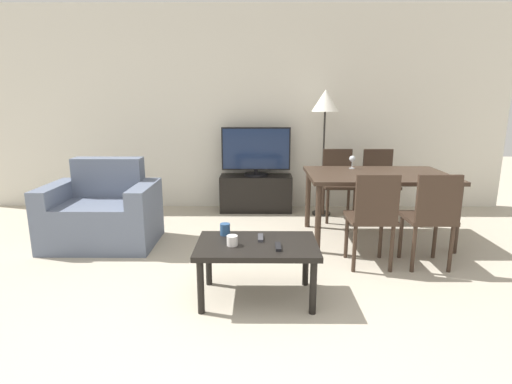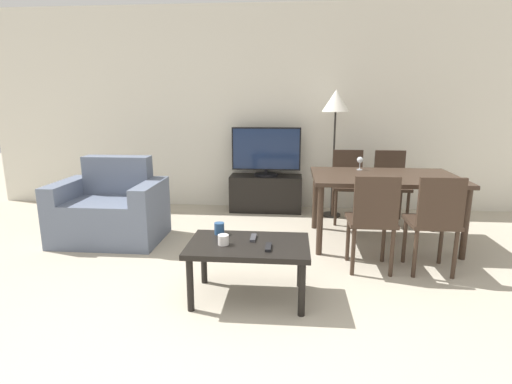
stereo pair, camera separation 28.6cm
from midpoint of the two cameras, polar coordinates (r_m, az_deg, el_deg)
name	(u,v)px [view 1 (the left image)]	position (r m, az deg, el deg)	size (l,w,h in m)	color
wall_back	(238,110)	(5.54, -4.15, 11.65)	(7.33, 0.06, 2.70)	silver
armchair	(103,214)	(4.51, -22.74, -2.97)	(1.09, 0.76, 0.87)	slate
tv_stand	(256,193)	(5.42, -1.52, -0.18)	(0.96, 0.37, 0.48)	black
tv	(256,152)	(5.31, -1.55, 5.74)	(0.91, 0.32, 0.64)	black
coffee_table	(257,250)	(3.00, -2.61, -8.37)	(0.90, 0.56, 0.44)	black
dining_table	(377,180)	(4.37, 15.17, 1.62)	(1.47, 0.95, 0.72)	#38281E
dining_chair_near	(372,215)	(3.60, 14.13, -3.18)	(0.40, 0.40, 0.87)	#38281E
dining_chair_far	(379,180)	(5.20, 15.69, 1.65)	(0.40, 0.40, 0.87)	#38281E
dining_chair_near_right	(431,215)	(3.76, 21.79, -3.06)	(0.40, 0.40, 0.87)	#38281E
dining_chair_far_left	(338,180)	(5.09, 10.09, 1.69)	(0.40, 0.40, 0.87)	#38281E
floor_lamp	(325,107)	(5.14, 8.27, 11.92)	(0.34, 0.34, 1.61)	black
remote_primary	(261,238)	(3.06, -2.03, -6.59)	(0.04, 0.15, 0.02)	#38383D
remote_secondary	(278,247)	(2.88, 0.33, -7.85)	(0.04, 0.15, 0.02)	black
cup_white_near	(232,241)	(2.94, -6.23, -6.95)	(0.08, 0.08, 0.07)	white
cup_colored_far	(225,229)	(3.16, -7.04, -5.34)	(0.08, 0.08, 0.09)	navy
wine_glass_left	(352,160)	(4.57, 11.86, 4.54)	(0.07, 0.07, 0.15)	silver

